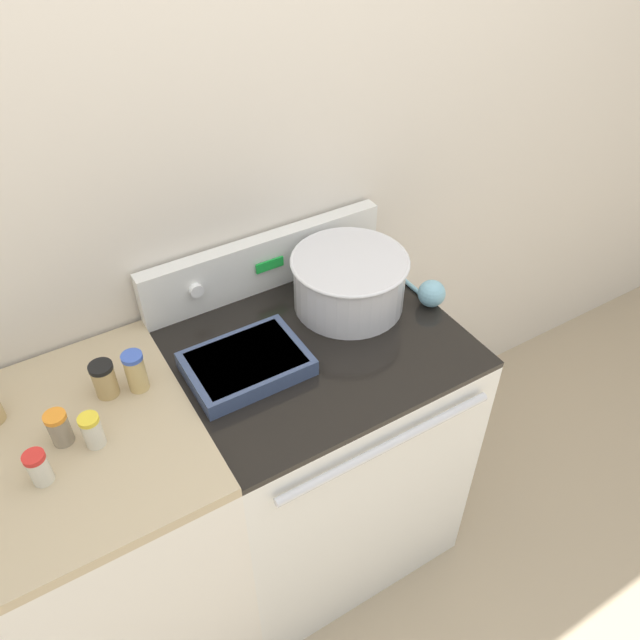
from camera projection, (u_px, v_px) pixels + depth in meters
name	position (u px, v px, depth m)	size (l,w,h in m)	color
ground_plane	(367.00, 600.00, 2.14)	(12.00, 12.00, 0.00)	tan
kitchen_wall	(251.00, 190.00, 1.77)	(8.00, 0.05, 2.50)	beige
stove_range	(317.00, 448.00, 2.04)	(0.78, 0.69, 0.95)	silver
control_panel	(265.00, 262.00, 1.87)	(0.78, 0.07, 0.17)	silver
side_counter	(104.00, 551.00, 1.76)	(0.63, 0.66, 0.96)	silver
mixing_bowl	(349.00, 279.00, 1.80)	(0.34, 0.34, 0.16)	silver
casserole_dish	(246.00, 363.00, 1.63)	(0.31, 0.22, 0.05)	#38476B
ladle	(430.00, 293.00, 1.84)	(0.08, 0.27, 0.08)	#7AB2C6
spice_jar_blue_cap	(136.00, 371.00, 1.55)	(0.05, 0.05, 0.11)	tan
spice_jar_black_cap	(104.00, 379.00, 1.54)	(0.06, 0.06, 0.10)	tan
spice_jar_yellow_cap	(92.00, 431.00, 1.42)	(0.05, 0.05, 0.09)	beige
spice_jar_orange_cap	(59.00, 428.00, 1.43)	(0.05, 0.05, 0.09)	gray
spice_jar_red_cap	(39.00, 468.00, 1.35)	(0.05, 0.05, 0.09)	beige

